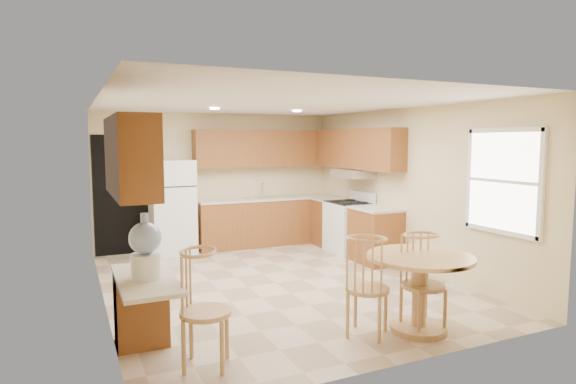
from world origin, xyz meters
name	(u,v)px	position (x,y,z in m)	size (l,w,h in m)	color
floor	(276,283)	(0.00, 0.00, 0.00)	(5.50, 5.50, 0.00)	#C0A88B
ceiling	(275,103)	(0.00, 0.00, 2.50)	(4.50, 5.50, 0.02)	white
wall_back	(219,180)	(0.00, 2.75, 1.25)	(4.50, 0.02, 2.50)	beige
wall_front	(401,227)	(0.00, -2.75, 1.25)	(4.50, 0.02, 2.50)	beige
wall_left	(101,204)	(-2.25, 0.00, 1.25)	(0.02, 5.50, 2.50)	beige
wall_right	(407,188)	(2.25, 0.00, 1.25)	(0.02, 5.50, 2.50)	beige
doorway	(122,195)	(-1.75, 2.73, 1.05)	(0.90, 0.02, 2.10)	black
base_cab_back	(267,222)	(0.88, 2.45, 0.43)	(2.75, 0.60, 0.87)	brown
counter_back	(267,199)	(0.88, 2.45, 0.89)	(2.75, 0.63, 0.04)	beige
base_cab_right_a	(331,223)	(1.95, 1.85, 0.43)	(0.60, 0.59, 0.87)	brown
counter_right_a	(331,199)	(1.95, 1.85, 0.89)	(0.63, 0.59, 0.04)	beige
base_cab_right_b	(375,236)	(1.95, 0.40, 0.43)	(0.60, 0.80, 0.87)	brown
counter_right_b	(376,209)	(1.95, 0.40, 0.89)	(0.63, 0.80, 0.04)	beige
upper_cab_back	(264,148)	(0.88, 2.58, 1.85)	(2.75, 0.33, 0.70)	brown
upper_cab_right	(357,149)	(2.08, 1.21, 1.85)	(0.33, 2.42, 0.70)	brown
upper_cab_left	(130,156)	(-2.08, -1.60, 1.85)	(0.33, 1.40, 0.70)	brown
sink	(266,197)	(0.85, 2.45, 0.91)	(0.78, 0.44, 0.01)	silver
range_hood	(353,173)	(2.00, 1.18, 1.42)	(0.50, 0.76, 0.14)	silver
desk_pedestal	(141,308)	(-2.00, -1.32, 0.36)	(0.48, 0.42, 0.72)	brown
desk_top	(146,279)	(-2.00, -1.70, 0.75)	(0.50, 1.20, 0.04)	beige
window	(503,181)	(2.23, -1.85, 1.50)	(0.06, 1.12, 1.30)	white
can_light_a	(215,109)	(-0.50, 1.20, 2.48)	(0.14, 0.14, 0.02)	white
can_light_b	(297,111)	(0.90, 1.20, 2.48)	(0.14, 0.14, 0.02)	white
refrigerator	(172,207)	(-0.95, 2.40, 0.83)	(0.73, 0.71, 1.66)	white
stove	(349,227)	(1.92, 1.18, 0.47)	(0.65, 0.76, 1.09)	white
dining_table	(420,282)	(0.68, -2.20, 0.53)	(1.10, 1.10, 0.81)	tan
chair_table_a	(373,278)	(0.13, -2.15, 0.62)	(0.45, 0.56, 1.02)	tan
chair_table_b	(430,275)	(0.73, -2.30, 0.62)	(0.45, 0.45, 1.01)	tan
chair_desk	(208,300)	(-1.55, -2.15, 0.63)	(0.46, 0.59, 1.03)	tan
water_crock	(145,249)	(-2.00, -1.74, 1.03)	(0.28, 0.28, 0.59)	white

